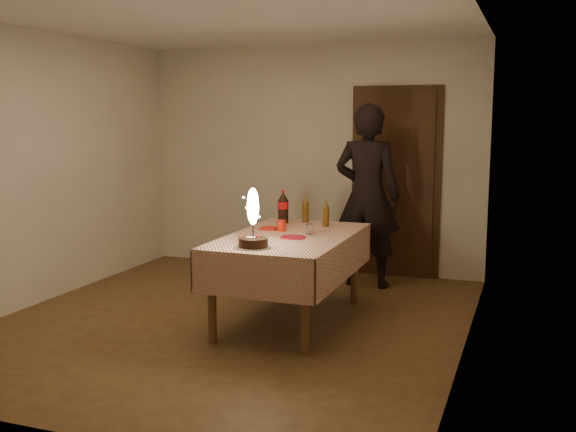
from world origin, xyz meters
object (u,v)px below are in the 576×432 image
Objects in this scene: clear_cup at (310,229)px; amber_bottle_right at (326,214)px; cola_bottle at (283,207)px; photographer at (367,196)px; birthday_cake at (253,230)px; dining_table at (290,247)px; amber_bottle_left at (305,210)px; red_plate at (293,237)px; red_cup at (282,226)px.

clear_cup is 0.45m from amber_bottle_right.
clear_cup is 0.68m from cola_bottle.
cola_bottle is 1.07m from photographer.
dining_table is at bearing 82.38° from birthday_cake.
cola_bottle is at bearing 99.66° from birthday_cake.
amber_bottle_left and amber_bottle_right have the same top height.
amber_bottle_right reaches higher than dining_table.
dining_table is 6.75× the size of amber_bottle_right.
clear_cup is 0.35× the size of amber_bottle_left.
red_plate is (0.15, 0.51, -0.14)m from birthday_cake.
cola_bottle is at bearing -152.70° from amber_bottle_left.
photographer reaches higher than cola_bottle.
red_plate is (0.07, -0.11, 0.11)m from dining_table.
clear_cup is (0.08, 0.21, 0.04)m from red_plate.
birthday_cake reaches higher than cola_bottle.
red_plate is 0.69× the size of cola_bottle.
amber_bottle_right is (0.30, 0.38, 0.07)m from red_cup.
birthday_cake reaches higher than red_cup.
photographer is (0.33, 1.48, 0.29)m from dining_table.
photographer is (0.62, 0.87, 0.04)m from cola_bottle.
dining_table is 0.72m from cola_bottle.
red_cup is 1.11× the size of clear_cup.
amber_bottle_left is at bearing -118.81° from photographer.
cola_bottle reaches higher than clear_cup.
photographer is at bearing 70.62° from red_cup.
amber_bottle_right is (0.24, 1.16, -0.02)m from birthday_cake.
amber_bottle_left is 0.30m from amber_bottle_right.
red_cup reaches higher than dining_table.
red_cup is at bearing 94.04° from birthday_cake.
birthday_cake is 0.76m from clear_cup.
red_cup is at bearing -71.06° from cola_bottle.
amber_bottle_left is 1.00× the size of amber_bottle_right.
cola_bottle is 0.22m from amber_bottle_left.
amber_bottle_left is at bearing 90.72° from birthday_cake.
red_plate is 1.62m from photographer.
red_cup is 1.41m from photographer.
dining_table is at bearing -145.35° from clear_cup.
dining_table is 0.61m from amber_bottle_right.
amber_bottle_right is (0.26, -0.16, 0.00)m from amber_bottle_left.
dining_table is 0.23m from clear_cup.
photographer is (0.41, 2.10, 0.05)m from birthday_cake.
dining_table is at bearing -102.46° from photographer.
amber_bottle_right is at bearing 52.44° from red_cup.
birthday_cake is at bearing -85.96° from red_cup.
photographer is at bearing 61.19° from amber_bottle_left.
birthday_cake is 1.85× the size of amber_bottle_left.
birthday_cake is at bearing -106.44° from red_plate.
red_plate is 0.67m from amber_bottle_right.
cola_bottle is 1.25× the size of amber_bottle_right.
red_plate is at bearing -110.43° from clear_cup.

